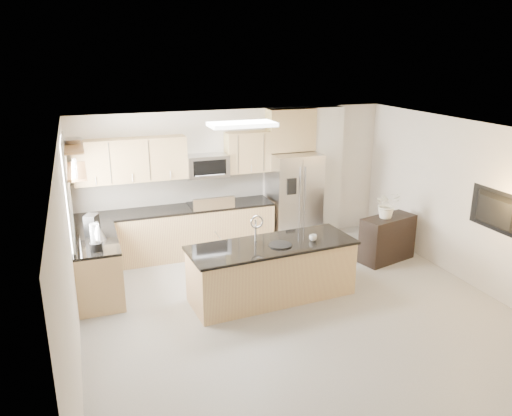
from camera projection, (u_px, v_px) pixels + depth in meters
name	position (u px, v px, depth m)	size (l,w,h in m)	color
floor	(306.00, 321.00, 7.00)	(6.50, 6.50, 0.00)	#A29E9A
ceiling	(313.00, 136.00, 6.22)	(6.00, 6.50, 0.02)	white
wall_back	(236.00, 178.00, 9.53)	(6.00, 0.02, 2.60)	beige
wall_front	(499.00, 378.00, 3.70)	(6.00, 0.02, 2.60)	beige
wall_left	(69.00, 265.00, 5.64)	(0.02, 6.50, 2.60)	beige
wall_right	(488.00, 211.00, 7.58)	(0.02, 6.50, 2.60)	beige
back_counter	(177.00, 232.00, 9.10)	(3.55, 0.66, 1.44)	#D4BB75
left_counter	(98.00, 266.00, 7.66)	(0.66, 1.50, 0.92)	#D4BB75
range	(211.00, 228.00, 9.29)	(0.76, 0.64, 1.14)	black
upper_cabinets	(168.00, 157.00, 8.80)	(3.50, 0.33, 0.75)	tan
microwave	(207.00, 166.00, 9.05)	(0.76, 0.40, 0.40)	#BABABD
refrigerator	(294.00, 199.00, 9.66)	(0.92, 0.78, 1.78)	#BABABD
partition_column	(324.00, 172.00, 9.98)	(0.60, 0.30, 2.60)	silver
window	(68.00, 194.00, 7.21)	(0.04, 1.15, 1.65)	white
shelf_lower	(75.00, 171.00, 7.25)	(0.30, 1.20, 0.04)	olive
shelf_upper	(72.00, 146.00, 7.14)	(0.30, 1.20, 0.04)	olive
ceiling_fixture	(242.00, 124.00, 7.54)	(1.00, 0.50, 0.06)	white
island	(272.00, 271.00, 7.56)	(2.58, 1.08, 1.30)	#D4BB75
credenza	(387.00, 239.00, 8.93)	(1.02, 0.43, 0.82)	black
cup	(313.00, 238.00, 7.54)	(0.12, 0.12, 0.09)	silver
platter	(280.00, 245.00, 7.36)	(0.34, 0.34, 0.02)	black
blender	(95.00, 239.00, 7.01)	(0.17, 0.17, 0.40)	black
kettle	(98.00, 232.00, 7.44)	(0.23, 0.23, 0.28)	#BABABD
coffee_maker	(92.00, 225.00, 7.61)	(0.25, 0.27, 0.33)	black
bowl	(72.00, 140.00, 7.22)	(0.39, 0.39, 0.10)	#BABABD
flower_vase	(388.00, 198.00, 8.67)	(0.66, 0.57, 0.73)	white
television	(494.00, 212.00, 7.36)	(1.08, 0.14, 0.62)	black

